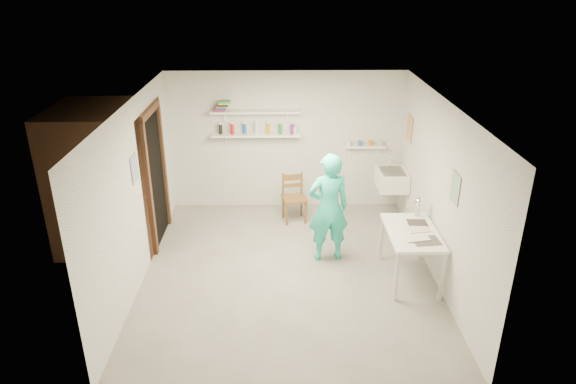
{
  "coord_description": "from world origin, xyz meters",
  "views": [
    {
      "loc": [
        -0.12,
        -6.17,
        3.9
      ],
      "look_at": [
        0.0,
        0.4,
        1.05
      ],
      "focal_mm": 32.0,
      "sensor_mm": 36.0,
      "label": 1
    }
  ],
  "objects_px": {
    "belfast_sink": "(392,179)",
    "wall_clock": "(330,184)",
    "wooden_chair": "(294,199)",
    "man": "(328,208)",
    "desk_lamp": "(420,202)",
    "work_table": "(410,255)"
  },
  "relations": [
    {
      "from": "work_table",
      "to": "desk_lamp",
      "type": "relative_size",
      "value": 8.0
    },
    {
      "from": "belfast_sink",
      "to": "desk_lamp",
      "type": "height_order",
      "value": "desk_lamp"
    },
    {
      "from": "work_table",
      "to": "belfast_sink",
      "type": "bearing_deg",
      "value": 86.67
    },
    {
      "from": "wall_clock",
      "to": "work_table",
      "type": "xyz_separation_m",
      "value": [
        1.04,
        -0.78,
        -0.72
      ]
    },
    {
      "from": "wooden_chair",
      "to": "desk_lamp",
      "type": "height_order",
      "value": "desk_lamp"
    },
    {
      "from": "wooden_chair",
      "to": "desk_lamp",
      "type": "xyz_separation_m",
      "value": [
        1.69,
        -1.36,
        0.55
      ]
    },
    {
      "from": "work_table",
      "to": "wall_clock",
      "type": "bearing_deg",
      "value": 142.89
    },
    {
      "from": "wall_clock",
      "to": "wooden_chair",
      "type": "distance_m",
      "value": 1.31
    },
    {
      "from": "belfast_sink",
      "to": "wooden_chair",
      "type": "bearing_deg",
      "value": -176.78
    },
    {
      "from": "belfast_sink",
      "to": "wall_clock",
      "type": "relative_size",
      "value": 2.06
    },
    {
      "from": "belfast_sink",
      "to": "work_table",
      "type": "bearing_deg",
      "value": -93.33
    },
    {
      "from": "man",
      "to": "work_table",
      "type": "relative_size",
      "value": 1.48
    },
    {
      "from": "wall_clock",
      "to": "desk_lamp",
      "type": "bearing_deg",
      "value": -24.37
    },
    {
      "from": "belfast_sink",
      "to": "desk_lamp",
      "type": "xyz_separation_m",
      "value": [
        0.07,
        -1.45,
        0.25
      ]
    },
    {
      "from": "wall_clock",
      "to": "wooden_chair",
      "type": "bearing_deg",
      "value": 106.64
    },
    {
      "from": "desk_lamp",
      "to": "man",
      "type": "bearing_deg",
      "value": 174.18
    },
    {
      "from": "man",
      "to": "wall_clock",
      "type": "height_order",
      "value": "man"
    },
    {
      "from": "man",
      "to": "wooden_chair",
      "type": "distance_m",
      "value": 1.37
    },
    {
      "from": "belfast_sink",
      "to": "wall_clock",
      "type": "distance_m",
      "value": 1.64
    },
    {
      "from": "wooden_chair",
      "to": "desk_lamp",
      "type": "bearing_deg",
      "value": -49.84
    },
    {
      "from": "man",
      "to": "wooden_chair",
      "type": "height_order",
      "value": "man"
    },
    {
      "from": "man",
      "to": "desk_lamp",
      "type": "bearing_deg",
      "value": 165.64
    }
  ]
}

